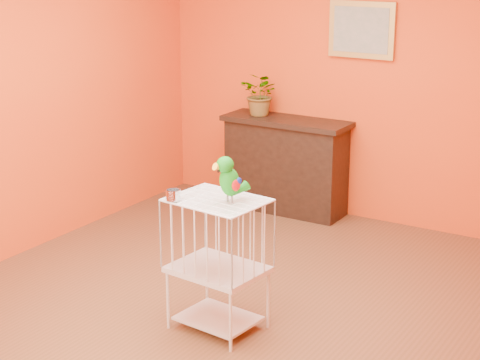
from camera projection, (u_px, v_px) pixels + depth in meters
The scene contains 8 objects.
ground at pixel (229, 303), 5.78m from camera, with size 4.50×4.50×0.00m, color brown.
room_shell at pixel (228, 86), 5.33m from camera, with size 4.50×4.50×4.50m.
console_cabinet at pixel (285, 165), 7.64m from camera, with size 1.22×0.44×0.91m.
potted_plant at pixel (259, 100), 7.57m from camera, with size 0.37×0.41×0.32m, color #26722D.
framed_picture at pixel (362, 30), 7.09m from camera, with size 0.62×0.04×0.50m.
birdcage at pixel (218, 263), 5.27m from camera, with size 0.63×0.51×0.91m.
feed_cup at pixel (173, 195), 5.12m from camera, with size 0.10×0.10×0.07m, color silver.
parrot at pixel (229, 178), 5.06m from camera, with size 0.18×0.27×0.31m.
Camera 1 is at (2.84, -4.46, 2.51)m, focal length 60.00 mm.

